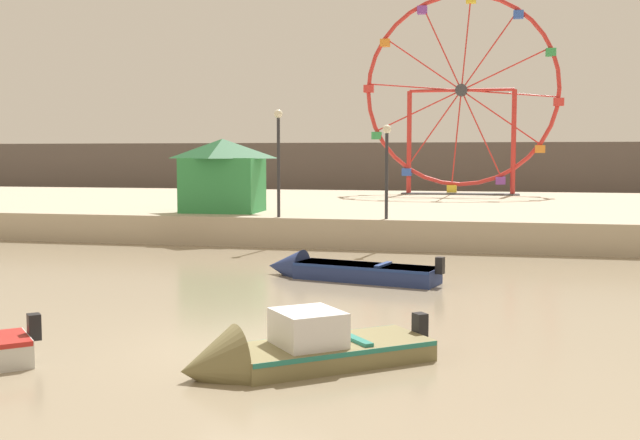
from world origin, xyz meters
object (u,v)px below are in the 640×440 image
motorboat_navy_blue (339,270)px  motorboat_olive_wood (285,353)px  promenade_lamp_far (278,147)px  carnival_booth_green_kiosk (223,174)px  promenade_lamp_near (387,156)px  ferris_wheel_red_frame (461,94)px

motorboat_navy_blue → motorboat_olive_wood: motorboat_olive_wood is taller
motorboat_navy_blue → promenade_lamp_far: (-3.67, 6.92, 3.48)m
carnival_booth_green_kiosk → promenade_lamp_near: (6.99, -1.95, 0.72)m
motorboat_olive_wood → promenade_lamp_far: (-4.62, 16.06, 3.47)m
promenade_lamp_near → promenade_lamp_far: bearing=-178.2°
motorboat_olive_wood → carnival_booth_green_kiosk: size_ratio=1.20×
carnival_booth_green_kiosk → motorboat_olive_wood: bearing=-69.5°
motorboat_navy_blue → ferris_wheel_red_frame: ferris_wheel_red_frame is taller
motorboat_navy_blue → ferris_wheel_red_frame: 25.99m
ferris_wheel_red_frame → promenade_lamp_far: size_ratio=2.89×
motorboat_olive_wood → promenade_lamp_far: bearing=-112.9°
motorboat_olive_wood → promenade_lamp_near: size_ratio=1.20×
promenade_lamp_near → promenade_lamp_far: promenade_lamp_far is taller
motorboat_navy_blue → promenade_lamp_far: bearing=-48.2°
ferris_wheel_red_frame → promenade_lamp_far: 19.30m
motorboat_olive_wood → promenade_lamp_near: promenade_lamp_near is taller
carnival_booth_green_kiosk → promenade_lamp_near: size_ratio=1.00×
motorboat_olive_wood → carnival_booth_green_kiosk: carnival_booth_green_kiosk is taller
motorboat_navy_blue → carnival_booth_green_kiosk: bearing=-39.8°
ferris_wheel_red_frame → carnival_booth_green_kiosk: bearing=-119.0°
ferris_wheel_red_frame → carnival_booth_green_kiosk: ferris_wheel_red_frame is taller
motorboat_olive_wood → carnival_booth_green_kiosk: bearing=-106.3°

